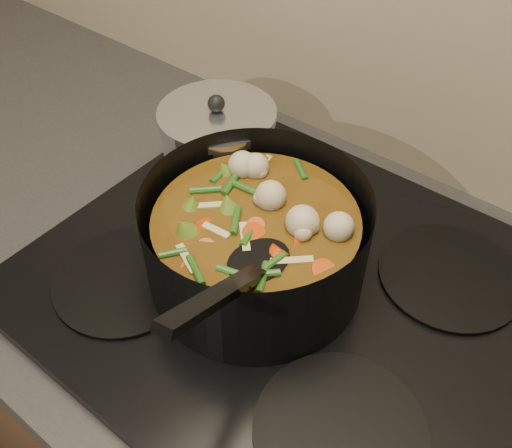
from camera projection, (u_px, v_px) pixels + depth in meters
The scene contains 4 objects.
counter at pixel (278, 442), 1.06m from camera, with size 2.64×0.64×0.91m.
stovetop at pixel (287, 283), 0.73m from camera, with size 0.62×0.54×0.03m.
stockpot at pixel (256, 242), 0.68m from camera, with size 0.28×0.36×0.20m.
saucepan at pixel (219, 143), 0.83m from camera, with size 0.17×0.17×0.14m.
Camera 1 is at (0.25, 1.54, 1.49)m, focal length 40.00 mm.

